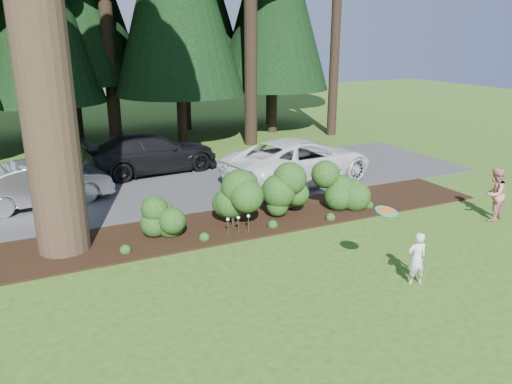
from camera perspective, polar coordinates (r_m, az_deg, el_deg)
ground at (r=11.65m, az=4.14°, el=-8.84°), size 80.00×80.00×0.00m
mulch_bed at (r=14.31m, az=-2.29°, el=-3.56°), size 16.00×2.50×0.05m
driveway at (r=18.09m, az=-7.63°, el=0.80°), size 22.00×6.00×0.03m
shrub_row at (r=14.25m, az=0.69°, el=-0.28°), size 6.53×1.60×1.61m
lily_cluster at (r=13.30m, az=-2.05°, el=-3.05°), size 0.69×0.09×0.57m
car_silver_wagon at (r=17.02m, az=-23.32°, el=0.92°), size 4.39×2.16×1.38m
car_white_suv at (r=18.13m, az=5.04°, el=3.60°), size 6.19×3.78×1.60m
car_dark_suv at (r=19.85m, az=-11.81°, el=4.38°), size 5.40×2.65×1.51m
child at (r=11.28m, az=17.90°, el=-7.26°), size 0.49×0.37×1.19m
adult at (r=15.93m, az=25.57°, el=-0.23°), size 0.91×0.80×1.56m
frisbee at (r=10.49m, az=14.68°, el=-2.12°), size 0.47×0.47×0.14m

